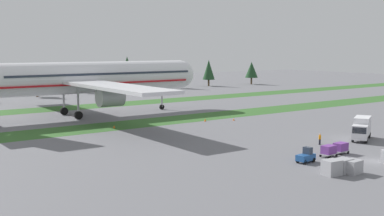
% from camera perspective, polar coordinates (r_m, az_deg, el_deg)
% --- Properties ---
extents(ground_plane, '(400.00, 400.00, 0.00)m').
position_cam_1_polar(ground_plane, '(67.23, 20.44, -5.89)').
color(ground_plane, slate).
extents(grass_strip_near, '(320.00, 10.07, 0.01)m').
position_cam_1_polar(grass_strip_near, '(99.59, -2.05, -1.38)').
color(grass_strip_near, '#336028').
rests_on(grass_strip_near, ground).
extents(grass_strip_far, '(320.00, 10.07, 0.01)m').
position_cam_1_polar(grass_strip_far, '(127.32, -10.15, 0.34)').
color(grass_strip_far, '#336028').
rests_on(grass_strip_far, ground).
extents(airliner, '(57.99, 71.47, 23.22)m').
position_cam_1_polar(airliner, '(106.56, -12.90, 3.50)').
color(airliner, silver).
rests_on(airliner, ground).
extents(baggage_tug, '(2.70, 1.52, 1.97)m').
position_cam_1_polar(baggage_tug, '(63.91, 13.26, -5.54)').
color(baggage_tug, '#1E4C8E').
rests_on(baggage_tug, ground).
extents(cargo_dolly_lead, '(2.32, 1.68, 1.55)m').
position_cam_1_polar(cargo_dolly_lead, '(67.94, 15.76, -4.78)').
color(cargo_dolly_lead, '#A3A3A8').
rests_on(cargo_dolly_lead, ground).
extents(cargo_dolly_second, '(2.32, 1.68, 1.55)m').
position_cam_1_polar(cargo_dolly_second, '(70.34, 17.07, -4.43)').
color(cargo_dolly_second, '#A3A3A8').
rests_on(cargo_dolly_second, ground).
extents(catering_truck, '(7.19, 5.40, 3.58)m').
position_cam_1_polar(catering_truck, '(81.97, 19.32, -2.20)').
color(catering_truck, silver).
rests_on(catering_truck, ground).
extents(ground_crew_loader, '(0.55, 0.36, 1.74)m').
position_cam_1_polar(ground_crew_loader, '(76.04, 14.79, -3.50)').
color(ground_crew_loader, black).
rests_on(ground_crew_loader, ground).
extents(uld_container_0, '(2.10, 1.73, 1.58)m').
position_cam_1_polar(uld_container_0, '(59.89, 18.35, -6.57)').
color(uld_container_0, '#A3A3A8').
rests_on(uld_container_0, ground).
extents(uld_container_1, '(2.13, 1.77, 1.78)m').
position_cam_1_polar(uld_container_1, '(58.37, 16.11, -6.74)').
color(uld_container_1, '#A3A3A8').
rests_on(uld_container_1, ground).
extents(uld_container_2, '(2.04, 1.65, 1.65)m').
position_cam_1_polar(uld_container_2, '(59.98, 17.34, -6.48)').
color(uld_container_2, '#A3A3A8').
rests_on(uld_container_2, ground).
extents(taxiway_marker_0, '(0.44, 0.44, 0.59)m').
position_cam_1_polar(taxiway_marker_0, '(97.17, 1.56, -1.41)').
color(taxiway_marker_0, orange).
rests_on(taxiway_marker_0, ground).
extents(taxiway_marker_1, '(0.44, 0.44, 0.45)m').
position_cam_1_polar(taxiway_marker_1, '(98.78, 4.92, -1.34)').
color(taxiway_marker_1, orange).
rests_on(taxiway_marker_1, ground).
extents(taxiway_marker_2, '(0.44, 0.44, 0.55)m').
position_cam_1_polar(taxiway_marker_2, '(89.90, -9.14, -2.19)').
color(taxiway_marker_2, orange).
rests_on(taxiway_marker_2, ground).
extents(distant_tree_line, '(167.06, 9.38, 11.95)m').
position_cam_1_polar(distant_tree_line, '(156.22, -17.29, 3.83)').
color(distant_tree_line, '#4C3823').
rests_on(distant_tree_line, ground).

